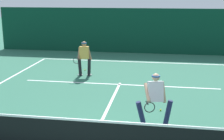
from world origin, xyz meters
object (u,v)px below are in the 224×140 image
(tennis_ball, at_px, (85,70))
(tennis_ball_extra, at_px, (161,110))
(player_near, at_px, (155,98))
(player_far, at_px, (84,57))

(tennis_ball, distance_m, tennis_ball_extra, 6.24)
(player_near, xyz_separation_m, tennis_ball_extra, (0.17, 1.37, -0.86))
(tennis_ball, relative_size, tennis_ball_extra, 1.00)
(player_near, bearing_deg, player_far, -72.18)
(tennis_ball_extra, bearing_deg, tennis_ball, 127.56)
(player_near, relative_size, player_far, 1.00)
(player_far, relative_size, tennis_ball_extra, 24.74)
(tennis_ball, height_order, tennis_ball_extra, same)
(tennis_ball, bearing_deg, player_far, -77.09)
(player_far, height_order, tennis_ball, player_far)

